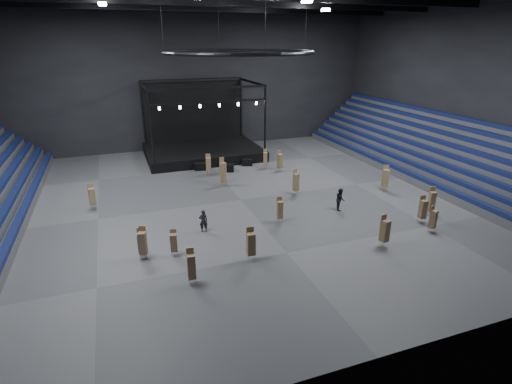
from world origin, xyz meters
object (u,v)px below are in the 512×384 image
object	(u,v)px
chair_stack_7	(296,182)
chair_stack_9	(280,209)
chair_stack_14	(208,164)
chair_stack_16	(432,201)
chair_stack_3	(92,196)
chair_stack_12	(141,243)
chair_stack_0	(433,219)
chair_stack_4	(280,161)
chair_stack_5	(265,159)
chair_stack_15	(385,230)
flight_case_right	(247,162)
chair_stack_11	(223,172)
crew_member	(340,199)
chair_stack_13	(174,242)
chair_stack_8	(385,178)
chair_stack_10	(251,243)
man_center	(203,221)
stage	(202,144)
chair_stack_6	(143,243)
chair_stack_1	(191,266)
chair_stack_2	(423,209)
flight_case_left	(200,167)
flight_case_mid	(228,168)

from	to	relation	value
chair_stack_7	chair_stack_9	xyz separation A→B (m)	(-3.89, -5.21, -0.15)
chair_stack_14	chair_stack_16	distance (m)	22.62
chair_stack_3	chair_stack_12	bearing A→B (deg)	-80.49
chair_stack_0	chair_stack_12	xyz separation A→B (m)	(-21.40, 3.65, 0.00)
chair_stack_4	chair_stack_16	size ratio (longest dim) A/B	0.95
chair_stack_5	chair_stack_15	size ratio (longest dim) A/B	0.97
chair_stack_14	flight_case_right	bearing A→B (deg)	32.50
chair_stack_3	chair_stack_16	distance (m)	29.15
chair_stack_11	crew_member	size ratio (longest dim) A/B	1.51
chair_stack_13	flight_case_right	bearing A→B (deg)	68.82
chair_stack_8	chair_stack_10	bearing A→B (deg)	-131.95
man_center	stage	bearing A→B (deg)	-97.40
chair_stack_6	chair_stack_9	size ratio (longest dim) A/B	1.10
chair_stack_3	chair_stack_5	distance (m)	19.20
stage	chair_stack_12	size ratio (longest dim) A/B	6.47
chair_stack_4	chair_stack_9	bearing A→B (deg)	-129.06
chair_stack_10	chair_stack_16	bearing A→B (deg)	10.33
chair_stack_1	crew_member	size ratio (longest dim) A/B	1.21
chair_stack_5	chair_stack_16	xyz separation A→B (m)	(8.47, -16.82, 0.09)
stage	chair_stack_2	distance (m)	28.71
chair_stack_5	chair_stack_10	distance (m)	20.27
chair_stack_11	chair_stack_3	bearing A→B (deg)	172.31
man_center	chair_stack_15	bearing A→B (deg)	154.92
flight_case_left	chair_stack_10	bearing A→B (deg)	-93.00
chair_stack_13	chair_stack_14	distance (m)	17.39
flight_case_left	chair_stack_15	size ratio (longest dim) A/B	0.53
chair_stack_0	chair_stack_8	distance (m)	9.03
chair_stack_2	chair_stack_6	world-z (taller)	chair_stack_6
flight_case_right	chair_stack_11	bearing A→B (deg)	-127.97
chair_stack_2	chair_stack_9	bearing A→B (deg)	165.04
chair_stack_1	chair_stack_5	size ratio (longest dim) A/B	1.00
man_center	chair_stack_3	bearing A→B (deg)	-38.63
stage	chair_stack_0	xyz separation A→B (m)	(11.85, -27.58, -0.31)
man_center	chair_stack_14	bearing A→B (deg)	-100.23
flight_case_mid	chair_stack_6	distance (m)	19.63
chair_stack_2	chair_stack_16	world-z (taller)	chair_stack_16
chair_stack_5	chair_stack_11	distance (m)	7.16
chair_stack_15	flight_case_right	bearing A→B (deg)	84.21
flight_case_mid	man_center	bearing A→B (deg)	-113.35
chair_stack_11	chair_stack_15	world-z (taller)	chair_stack_11
chair_stack_5	chair_stack_9	bearing A→B (deg)	-88.20
crew_member	chair_stack_4	bearing A→B (deg)	25.72
chair_stack_15	crew_member	bearing A→B (deg)	72.10
chair_stack_2	chair_stack_0	bearing A→B (deg)	-100.40
flight_case_right	chair_stack_9	bearing A→B (deg)	-99.11
chair_stack_14	flight_case_left	bearing A→B (deg)	113.79
chair_stack_16	chair_stack_1	bearing A→B (deg)	-154.08
flight_case_right	chair_stack_4	distance (m)	4.44
flight_case_left	chair_stack_12	xyz separation A→B (m)	(-7.96, -17.86, 0.71)
stage	chair_stack_8	size ratio (longest dim) A/B	5.33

